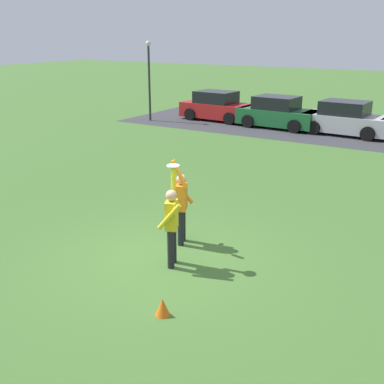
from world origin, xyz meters
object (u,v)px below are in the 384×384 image
object	(u,v)px
frisbee_disc	(173,166)
person_catcher	(172,221)
lamppost_by_lot	(149,73)
person_defender	(181,203)
parked_car_green	(278,113)
field_cone_orange	(163,307)
parked_car_red	(218,107)
parked_car_silver	(346,119)

from	to	relation	value
frisbee_disc	person_catcher	bearing A→B (deg)	-67.23
lamppost_by_lot	frisbee_disc	bearing A→B (deg)	-51.88
person_catcher	person_defender	distance (m)	1.14
parked_car_green	field_cone_orange	distance (m)	18.10
person_catcher	frisbee_disc	size ratio (longest dim) A/B	8.12
lamppost_by_lot	field_cone_orange	world-z (taller)	lamppost_by_lot
parked_car_red	field_cone_orange	distance (m)	19.79
parked_car_red	frisbee_disc	bearing A→B (deg)	-61.14
person_defender	parked_car_green	distance (m)	15.13
parked_car_red	parked_car_silver	xyz separation A→B (m)	(7.19, -0.36, 0.00)
field_cone_orange	parked_car_green	bearing A→B (deg)	105.96
parked_car_green	parked_car_silver	size ratio (longest dim) A/B	1.00
person_defender	parked_car_red	size ratio (longest dim) A/B	0.49
person_catcher	field_cone_orange	xyz separation A→B (m)	(0.92, -1.66, -0.82)
person_defender	field_cone_orange	world-z (taller)	person_defender
parked_car_green	frisbee_disc	bearing A→B (deg)	-72.67
field_cone_orange	person_catcher	bearing A→B (deg)	119.02
frisbee_disc	parked_car_green	xyz separation A→B (m)	(-3.97, 15.53, -1.37)
frisbee_disc	field_cone_orange	bearing A→B (deg)	-61.64
parked_car_red	parked_car_silver	world-z (taller)	same
lamppost_by_lot	person_defender	bearing A→B (deg)	-51.04
frisbee_disc	field_cone_orange	world-z (taller)	frisbee_disc
lamppost_by_lot	field_cone_orange	bearing A→B (deg)	-52.93
parked_car_green	field_cone_orange	bearing A→B (deg)	-71.04
field_cone_orange	parked_car_silver	bearing A→B (deg)	94.99
frisbee_disc	lamppost_by_lot	size ratio (longest dim) A/B	0.06
parked_car_silver	person_catcher	bearing A→B (deg)	-84.83
parked_car_green	field_cone_orange	size ratio (longest dim) A/B	13.09
parked_car_red	parked_car_silver	distance (m)	7.20
parked_car_silver	parked_car_green	bearing A→B (deg)	-176.91
lamppost_by_lot	person_catcher	bearing A→B (deg)	-52.07
person_defender	lamppost_by_lot	distance (m)	16.71
lamppost_by_lot	field_cone_orange	size ratio (longest dim) A/B	13.31
frisbee_disc	parked_car_red	xyz separation A→B (m)	(-7.70, 15.89, -1.37)
person_defender	parked_car_green	size ratio (longest dim) A/B	0.49
person_catcher	parked_car_silver	xyz separation A→B (m)	(-0.60, 15.74, -0.25)
frisbee_disc	parked_car_silver	world-z (taller)	frisbee_disc
person_catcher	frisbee_disc	xyz separation A→B (m)	(-0.09, 0.21, 1.11)
person_defender	parked_car_red	xyz separation A→B (m)	(-7.35, 15.05, -0.25)
frisbee_disc	field_cone_orange	distance (m)	2.87
frisbee_disc	parked_car_red	world-z (taller)	frisbee_disc
person_defender	parked_car_silver	bearing A→B (deg)	157.85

